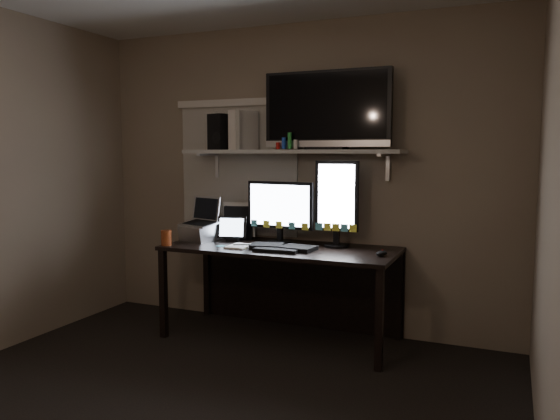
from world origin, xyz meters
The scene contains 20 objects.
floor centered at (0.00, 0.00, 0.00)m, with size 3.60×3.60×0.00m, color black.
back_wall centered at (0.00, 1.80, 1.25)m, with size 3.60×3.60×0.00m, color #776756.
right_wall centered at (1.80, 0.00, 1.25)m, with size 3.60×3.60×0.00m, color #776756.
window_blinds centered at (-0.55, 1.79, 1.30)m, with size 1.10×0.02×1.10m, color beige.
desk centered at (0.00, 1.55, 0.55)m, with size 1.80×0.75×0.73m.
wall_shelf centered at (0.00, 1.62, 1.46)m, with size 1.80×0.35×0.03m, color #AFB0AB.
monitor_landscape centered at (-0.07, 1.59, 0.98)m, with size 0.58×0.06×0.51m, color black.
monitor_portrait centered at (0.40, 1.60, 1.07)m, with size 0.34×0.06×0.68m, color black.
keyboard centered at (0.06, 1.34, 0.75)m, with size 0.51×0.20×0.03m, color black.
mouse centered at (0.81, 1.36, 0.75)m, with size 0.07×0.10×0.04m, color black.
notepad centered at (-0.29, 1.29, 0.74)m, with size 0.16×0.22×0.01m, color silver.
tablet centered at (-0.46, 1.51, 0.83)m, with size 0.24×0.10×0.21m, color black.
file_sorter centered at (-0.48, 1.65, 0.88)m, with size 0.24×0.11×0.30m, color black.
laptop centered at (-0.73, 1.44, 0.91)m, with size 0.31×0.25×0.35m, color silver.
cup centered at (-0.85, 1.13, 0.79)m, with size 0.08×0.08×0.12m, color brown.
sticky_notes centered at (-0.35, 1.32, 0.73)m, with size 0.27×0.20×0.00m, color #FFFE45, non-canonical shape.
tv centered at (0.31, 1.62, 1.78)m, with size 1.00×0.18×0.60m, color black.
game_console centered at (-0.41, 1.63, 1.64)m, with size 0.08×0.27×0.32m, color beige.
speaker centered at (-0.62, 1.63, 1.63)m, with size 0.16×0.20×0.30m, color black.
bottles centered at (0.00, 1.55, 1.54)m, with size 0.20×0.04×0.13m, color #A50F0C, non-canonical shape.
Camera 1 is at (1.64, -2.41, 1.46)m, focal length 35.00 mm.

